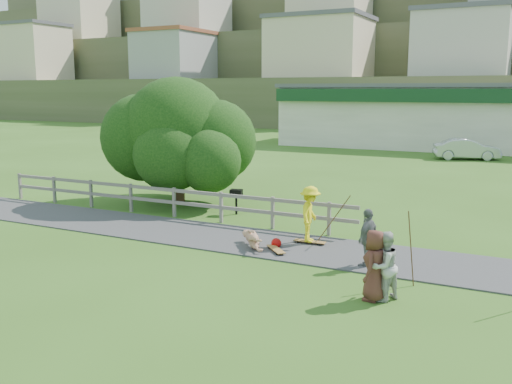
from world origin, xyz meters
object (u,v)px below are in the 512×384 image
skater_rider (310,217)px  spectator_b (368,238)px  tree (177,152)px  skater_fallen (253,239)px  car_silver (467,149)px  spectator_a (384,266)px  bbq (236,202)px  spectator_c (374,265)px

skater_rider → spectator_b: bearing=-131.8°
spectator_b → tree: tree is taller
skater_rider → skater_fallen: bearing=120.5°
spectator_b → car_silver: spectator_b is taller
spectator_a → car_silver: size_ratio=0.37×
skater_rider → bbq: skater_rider is taller
skater_fallen → skater_rider: bearing=-0.7°
tree → bbq: tree is taller
car_silver → bbq: bearing=148.1°
skater_fallen → spectator_c: 5.03m
tree → bbq: bearing=-16.7°
skater_fallen → tree: 7.94m
spectator_b → skater_rider: bearing=-110.3°
skater_fallen → spectator_a: 5.16m
skater_fallen → tree: (-5.99, 4.87, 1.83)m
spectator_b → spectator_c: (0.80, -2.30, 0.01)m
skater_fallen → car_silver: bearing=42.8°
spectator_a → spectator_c: bearing=-43.6°
spectator_a → bbq: spectator_a is taller
spectator_a → spectator_b: (-0.99, 2.23, 0.00)m
skater_fallen → spectator_a: (4.51, -2.45, 0.51)m
spectator_b → bbq: 7.44m
skater_rider → spectator_c: 4.71m
spectator_c → bbq: (-7.00, 6.39, -0.33)m
spectator_c → tree: 12.75m
skater_fallen → spectator_b: bearing=-44.4°
skater_rider → skater_fallen: size_ratio=1.11×
skater_fallen → spectator_a: size_ratio=0.97×
bbq → car_silver: bearing=62.7°
spectator_a → car_silver: spectator_a is taller
tree → bbq: size_ratio=7.30×
skater_rider → skater_fallen: skater_rider is taller
skater_rider → spectator_a: size_ratio=1.07×
spectator_c → bbq: spectator_c is taller
skater_rider → skater_fallen: 1.86m
spectator_c → car_silver: spectator_c is taller
spectator_a → spectator_c: 0.21m
spectator_b → spectator_c: size_ratio=0.98×
skater_rider → car_silver: 24.73m
car_silver → tree: (-8.87, -20.96, 1.42)m
skater_fallen → bbq: (-2.69, 3.88, 0.20)m
skater_fallen → spectator_a: bearing=-69.3°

